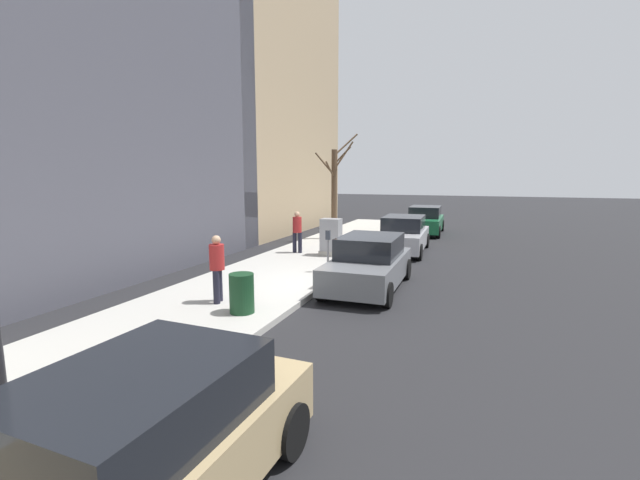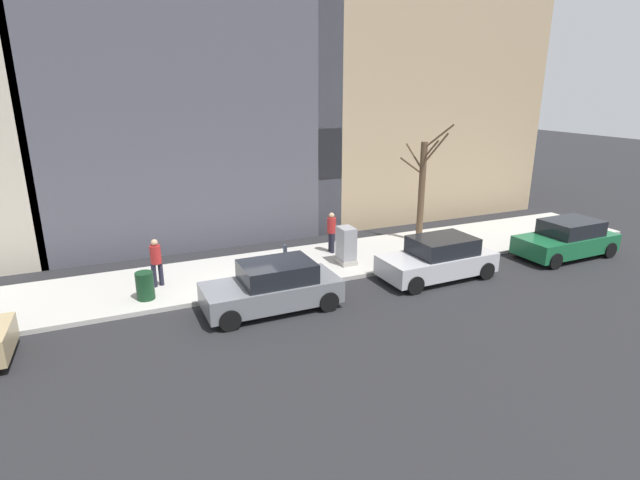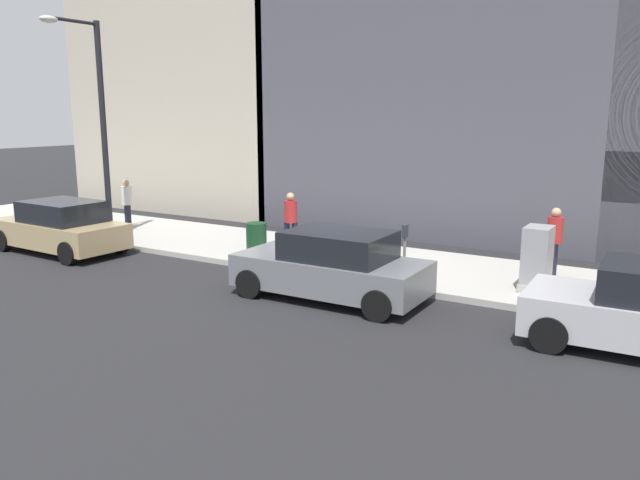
{
  "view_description": "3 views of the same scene",
  "coord_description": "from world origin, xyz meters",
  "px_view_note": "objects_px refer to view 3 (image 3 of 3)",
  "views": [
    {
      "loc": [
        -4.04,
        11.23,
        3.24
      ],
      "look_at": [
        0.88,
        -1.92,
        1.11
      ],
      "focal_mm": 24.0,
      "sensor_mm": 36.0,
      "label": 1
    },
    {
      "loc": [
        -14.78,
        3.92,
        6.7
      ],
      "look_at": [
        1.86,
        -3.43,
        1.03
      ],
      "focal_mm": 28.0,
      "sensor_mm": 36.0,
      "label": 2
    },
    {
      "loc": [
        -12.52,
        -7.05,
        4.01
      ],
      "look_at": [
        0.36,
        0.71,
        0.92
      ],
      "focal_mm": 35.0,
      "sensor_mm": 36.0,
      "label": 3
    }
  ],
  "objects_px": {
    "trash_bin": "(256,239)",
    "parking_meter": "(405,247)",
    "pedestrian_near_meter": "(554,238)",
    "pedestrian_midblock": "(291,218)",
    "parked_car_grey": "(333,266)",
    "utility_box": "(537,259)",
    "streetlamp": "(95,112)",
    "pedestrian_far_corner": "(127,201)",
    "parked_car_tan": "(61,228)"
  },
  "relations": [
    {
      "from": "streetlamp",
      "to": "parked_car_tan",
      "type": "bearing_deg",
      "value": 179.15
    },
    {
      "from": "pedestrian_near_meter",
      "to": "parking_meter",
      "type": "bearing_deg",
      "value": -49.45
    },
    {
      "from": "streetlamp",
      "to": "utility_box",
      "type": "bearing_deg",
      "value": -85.45
    },
    {
      "from": "parked_car_tan",
      "to": "pedestrian_far_corner",
      "type": "distance_m",
      "value": 3.15
    },
    {
      "from": "pedestrian_near_meter",
      "to": "pedestrian_midblock",
      "type": "height_order",
      "value": "same"
    },
    {
      "from": "parked_car_grey",
      "to": "trash_bin",
      "type": "bearing_deg",
      "value": 59.81
    },
    {
      "from": "pedestrian_midblock",
      "to": "parking_meter",
      "type": "bearing_deg",
      "value": 143.25
    },
    {
      "from": "parked_car_grey",
      "to": "pedestrian_far_corner",
      "type": "height_order",
      "value": "pedestrian_far_corner"
    },
    {
      "from": "parking_meter",
      "to": "trash_bin",
      "type": "distance_m",
      "value": 4.62
    },
    {
      "from": "streetlamp",
      "to": "pedestrian_near_meter",
      "type": "relative_size",
      "value": 3.92
    },
    {
      "from": "parked_car_grey",
      "to": "streetlamp",
      "type": "height_order",
      "value": "streetlamp"
    },
    {
      "from": "parked_car_tan",
      "to": "trash_bin",
      "type": "distance_m",
      "value": 5.86
    },
    {
      "from": "pedestrian_near_meter",
      "to": "trash_bin",
      "type": "bearing_deg",
      "value": -74.51
    },
    {
      "from": "streetlamp",
      "to": "pedestrian_far_corner",
      "type": "distance_m",
      "value": 3.39
    },
    {
      "from": "utility_box",
      "to": "trash_bin",
      "type": "bearing_deg",
      "value": 93.12
    },
    {
      "from": "parking_meter",
      "to": "utility_box",
      "type": "distance_m",
      "value": 2.9
    },
    {
      "from": "parking_meter",
      "to": "streetlamp",
      "type": "bearing_deg",
      "value": 90.96
    },
    {
      "from": "pedestrian_near_meter",
      "to": "pedestrian_midblock",
      "type": "relative_size",
      "value": 1.0
    },
    {
      "from": "parking_meter",
      "to": "streetlamp",
      "type": "relative_size",
      "value": 0.21
    },
    {
      "from": "trash_bin",
      "to": "pedestrian_midblock",
      "type": "height_order",
      "value": "pedestrian_midblock"
    },
    {
      "from": "streetlamp",
      "to": "pedestrian_near_meter",
      "type": "height_order",
      "value": "streetlamp"
    },
    {
      "from": "parked_car_tan",
      "to": "pedestrian_midblock",
      "type": "bearing_deg",
      "value": -60.52
    },
    {
      "from": "parked_car_grey",
      "to": "pedestrian_near_meter",
      "type": "height_order",
      "value": "pedestrian_near_meter"
    },
    {
      "from": "pedestrian_midblock",
      "to": "pedestrian_far_corner",
      "type": "xyz_separation_m",
      "value": [
        -0.01,
        6.58,
        0.0
      ]
    },
    {
      "from": "trash_bin",
      "to": "parking_meter",
      "type": "bearing_deg",
      "value": -95.61
    },
    {
      "from": "parked_car_grey",
      "to": "pedestrian_midblock",
      "type": "xyz_separation_m",
      "value": [
        3.01,
        3.1,
        0.35
      ]
    },
    {
      "from": "utility_box",
      "to": "streetlamp",
      "type": "distance_m",
      "value": 13.22
    },
    {
      "from": "parked_car_tan",
      "to": "trash_bin",
      "type": "bearing_deg",
      "value": -66.7
    },
    {
      "from": "pedestrian_near_meter",
      "to": "pedestrian_far_corner",
      "type": "bearing_deg",
      "value": -84.76
    },
    {
      "from": "streetlamp",
      "to": "pedestrian_midblock",
      "type": "distance_m",
      "value": 6.8
    },
    {
      "from": "parked_car_grey",
      "to": "pedestrian_midblock",
      "type": "relative_size",
      "value": 2.54
    },
    {
      "from": "streetlamp",
      "to": "trash_bin",
      "type": "xyz_separation_m",
      "value": [
        0.62,
        -5.44,
        -3.42
      ]
    },
    {
      "from": "parked_car_tan",
      "to": "pedestrian_near_meter",
      "type": "height_order",
      "value": "pedestrian_near_meter"
    },
    {
      "from": "parked_car_grey",
      "to": "parked_car_tan",
      "type": "distance_m",
      "value": 9.06
    },
    {
      "from": "streetlamp",
      "to": "parked_car_grey",
      "type": "bearing_deg",
      "value": -98.99
    },
    {
      "from": "parking_meter",
      "to": "parked_car_tan",
      "type": "bearing_deg",
      "value": 99.39
    },
    {
      "from": "pedestrian_midblock",
      "to": "trash_bin",
      "type": "bearing_deg",
      "value": 45.39
    },
    {
      "from": "utility_box",
      "to": "pedestrian_near_meter",
      "type": "relative_size",
      "value": 0.86
    },
    {
      "from": "parked_car_grey",
      "to": "pedestrian_midblock",
      "type": "bearing_deg",
      "value": 45.35
    },
    {
      "from": "utility_box",
      "to": "pedestrian_far_corner",
      "type": "xyz_separation_m",
      "value": [
        0.56,
        13.44,
        0.24
      ]
    },
    {
      "from": "parked_car_grey",
      "to": "parking_meter",
      "type": "distance_m",
      "value": 1.89
    },
    {
      "from": "parked_car_grey",
      "to": "utility_box",
      "type": "xyz_separation_m",
      "value": [
        2.45,
        -3.76,
        0.11
      ]
    },
    {
      "from": "pedestrian_far_corner",
      "to": "parked_car_grey",
      "type": "bearing_deg",
      "value": 10.57
    },
    {
      "from": "parked_car_grey",
      "to": "trash_bin",
      "type": "xyz_separation_m",
      "value": [
        2.05,
        3.59,
        -0.14
      ]
    },
    {
      "from": "utility_box",
      "to": "pedestrian_far_corner",
      "type": "height_order",
      "value": "pedestrian_far_corner"
    },
    {
      "from": "parking_meter",
      "to": "parked_car_grey",
      "type": "bearing_deg",
      "value": 148.23
    },
    {
      "from": "parked_car_tan",
      "to": "parking_meter",
      "type": "relative_size",
      "value": 3.16
    },
    {
      "from": "parked_car_tan",
      "to": "utility_box",
      "type": "height_order",
      "value": "utility_box"
    },
    {
      "from": "parked_car_tan",
      "to": "utility_box",
      "type": "xyz_separation_m",
      "value": [
        2.51,
        -12.81,
        0.11
      ]
    },
    {
      "from": "trash_bin",
      "to": "utility_box",
      "type": "bearing_deg",
      "value": -86.88
    }
  ]
}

